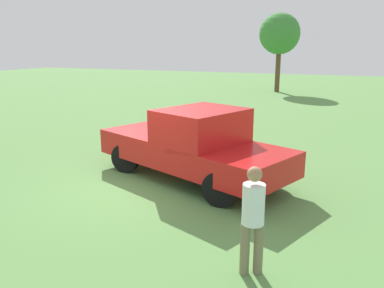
{
  "coord_description": "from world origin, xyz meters",
  "views": [
    {
      "loc": [
        4.34,
        -7.61,
        3.26
      ],
      "look_at": [
        0.76,
        0.96,
        0.9
      ],
      "focal_mm": 36.31,
      "sensor_mm": 36.0,
      "label": 1
    }
  ],
  "objects": [
    {
      "name": "traffic_cone",
      "position": [
        0.12,
        4.83,
        0.28
      ],
      "size": [
        0.32,
        0.32,
        0.55
      ],
      "primitive_type": "cone",
      "color": "orange",
      "rests_on": "ground_plane"
    },
    {
      "name": "person_bystander",
      "position": [
        3.18,
        -2.59,
        0.92
      ],
      "size": [
        0.43,
        0.43,
        1.64
      ],
      "rotation": [
        0.0,
        0.0,
        5.17
      ],
      "color": "#7A6B51",
      "rests_on": "ground_plane"
    },
    {
      "name": "pickup_truck",
      "position": [
        0.88,
        0.91,
        0.93
      ],
      "size": [
        5.46,
        3.7,
        1.8
      ],
      "rotation": [
        0.0,
        0.0,
        2.77
      ],
      "color": "black",
      "rests_on": "ground_plane"
    },
    {
      "name": "ground_plane",
      "position": [
        0.0,
        0.0,
        0.0
      ],
      "size": [
        80.0,
        80.0,
        0.0
      ],
      "primitive_type": "plane",
      "color": "#5B8C47"
    },
    {
      "name": "tree_side",
      "position": [
        -0.91,
        20.98,
        4.05
      ],
      "size": [
        2.86,
        2.86,
        5.52
      ],
      "color": "brown",
      "rests_on": "ground_plane"
    }
  ]
}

